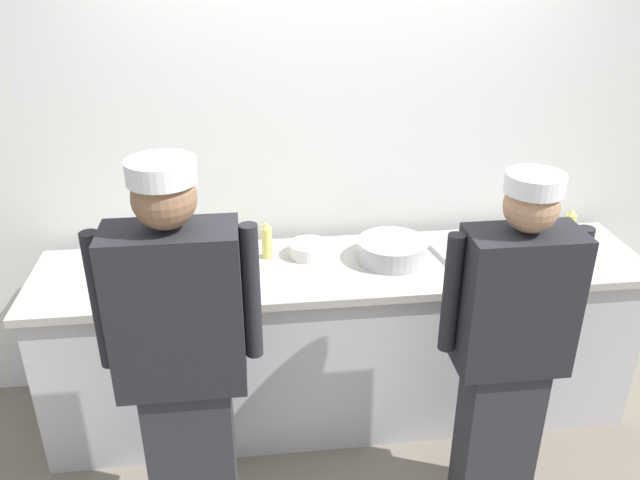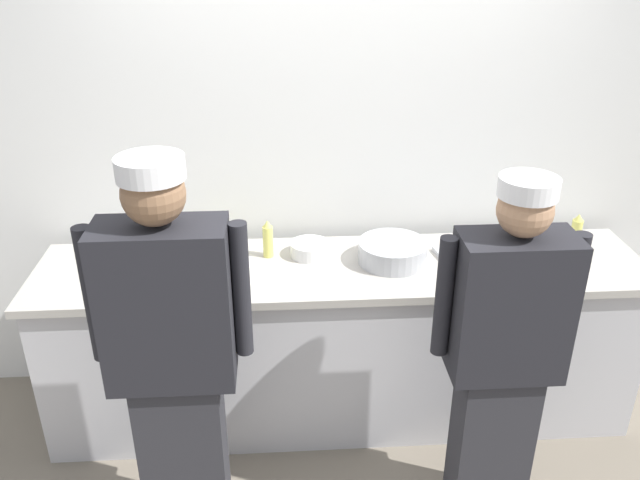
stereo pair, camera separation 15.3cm
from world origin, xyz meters
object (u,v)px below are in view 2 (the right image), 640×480
object	(u,v)px
chef_center	(504,351)
plate_stack_front	(123,258)
deli_cup	(235,246)
plate_stack_rear	(310,249)
sheet_tray	(492,259)
mixing_bowl_steel	(393,252)
squeeze_bottle_secondary	(212,233)
squeeze_bottle_spare	(268,239)
ramekin_red_sauce	(239,279)
ramekin_orange_sauce	(210,267)
squeeze_bottle_primary	(576,233)
ramekin_yellow_sauce	(240,264)
chef_near_left	(173,355)

from	to	relation	value
chef_center	plate_stack_front	xyz separation A→B (m)	(-1.70, 0.80, 0.08)
deli_cup	plate_stack_rear	bearing A→B (deg)	-6.80
deli_cup	sheet_tray	bearing A→B (deg)	-7.26
plate_stack_rear	mixing_bowl_steel	world-z (taller)	mixing_bowl_steel
plate_stack_front	chef_center	bearing A→B (deg)	-25.28
plate_stack_front	squeeze_bottle_secondary	world-z (taller)	squeeze_bottle_secondary
squeeze_bottle_secondary	squeeze_bottle_spare	world-z (taller)	squeeze_bottle_secondary
mixing_bowl_steel	deli_cup	size ratio (longest dim) A/B	3.87
ramekin_red_sauce	ramekin_orange_sauce	world-z (taller)	ramekin_orange_sauce
squeeze_bottle_primary	ramekin_yellow_sauce	world-z (taller)	squeeze_bottle_primary
squeeze_bottle_primary	squeeze_bottle_spare	bearing A→B (deg)	178.87
chef_center	ramekin_red_sauce	xyz separation A→B (m)	(-1.11, 0.56, 0.07)
plate_stack_front	squeeze_bottle_secondary	bearing A→B (deg)	15.32
ramekin_red_sauce	squeeze_bottle_secondary	bearing A→B (deg)	113.05
deli_cup	mixing_bowl_steel	bearing A→B (deg)	-10.03
ramekin_red_sauce	deli_cup	bearing A→B (deg)	96.61
plate_stack_front	squeeze_bottle_primary	bearing A→B (deg)	-0.05
sheet_tray	mixing_bowl_steel	bearing A→B (deg)	177.18
mixing_bowl_steel	deli_cup	xyz separation A→B (m)	(-0.80, 0.14, -0.01)
squeeze_bottle_primary	chef_near_left	bearing A→B (deg)	-157.01
mixing_bowl_steel	deli_cup	distance (m)	0.81
mixing_bowl_steel	ramekin_orange_sauce	bearing A→B (deg)	-177.43
squeeze_bottle_secondary	ramekin_red_sauce	xyz separation A→B (m)	(0.15, -0.36, -0.08)
squeeze_bottle_secondary	sheet_tray	bearing A→B (deg)	-8.62
plate_stack_front	mixing_bowl_steel	xyz separation A→B (m)	(1.35, -0.07, 0.02)
chef_near_left	deli_cup	bearing A→B (deg)	77.87
squeeze_bottle_primary	plate_stack_front	bearing A→B (deg)	179.95
plate_stack_rear	squeeze_bottle_spare	world-z (taller)	squeeze_bottle_spare
ramekin_red_sauce	ramekin_orange_sauce	xyz separation A→B (m)	(-0.15, 0.13, 0.00)
squeeze_bottle_primary	ramekin_red_sauce	world-z (taller)	squeeze_bottle_primary
plate_stack_front	ramekin_orange_sauce	size ratio (longest dim) A/B	2.81
deli_cup	plate_stack_front	bearing A→B (deg)	-172.78
mixing_bowl_steel	plate_stack_front	bearing A→B (deg)	176.99
squeeze_bottle_spare	plate_stack_front	bearing A→B (deg)	-177.68
ramekin_yellow_sauce	ramekin_orange_sauce	xyz separation A→B (m)	(-0.15, -0.02, 0.00)
squeeze_bottle_primary	squeeze_bottle_secondary	bearing A→B (deg)	176.31
mixing_bowl_steel	chef_near_left	bearing A→B (deg)	-142.45
chef_center	plate_stack_front	distance (m)	1.88
ramekin_orange_sauce	ramekin_red_sauce	bearing A→B (deg)	-40.59
chef_near_left	ramekin_orange_sauce	world-z (taller)	chef_near_left
ramekin_orange_sauce	deli_cup	distance (m)	0.22
ramekin_red_sauce	sheet_tray	bearing A→B (deg)	6.51
chef_near_left	plate_stack_front	size ratio (longest dim) A/B	7.80
mixing_bowl_steel	ramekin_yellow_sauce	xyz separation A→B (m)	(-0.77, -0.02, -0.03)
plate_stack_rear	ramekin_red_sauce	xyz separation A→B (m)	(-0.35, -0.27, -0.01)
squeeze_bottle_spare	ramekin_orange_sauce	world-z (taller)	squeeze_bottle_spare
plate_stack_rear	deli_cup	world-z (taller)	deli_cup
squeeze_bottle_secondary	ramekin_orange_sauce	bearing A→B (deg)	-89.22
ramekin_orange_sauce	plate_stack_front	bearing A→B (deg)	165.69
squeeze_bottle_secondary	squeeze_bottle_spare	xyz separation A→B (m)	(0.29, -0.09, -0.00)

